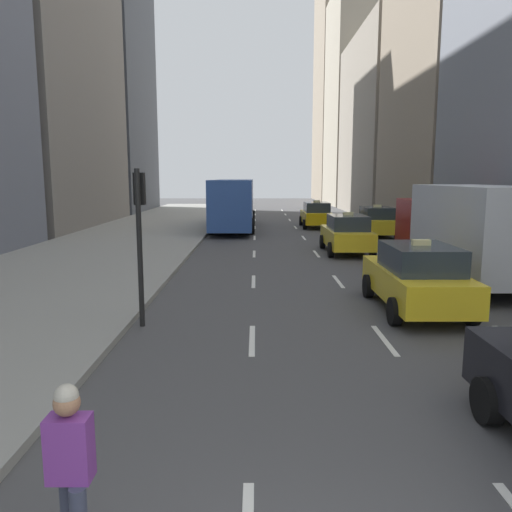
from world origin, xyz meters
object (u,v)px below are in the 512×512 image
(taxi_fourth, at_px, (419,277))
(traffic_light_pole, at_px, (142,222))
(taxi_lead, at_px, (378,222))
(skateboarder, at_px, (73,472))
(taxi_third, at_px, (318,215))
(box_truck, at_px, (466,229))
(city_bus, at_px, (235,202))
(taxi_second, at_px, (349,234))

(taxi_fourth, relative_size, traffic_light_pole, 1.22)
(taxi_lead, height_order, skateboarder, taxi_lead)
(taxi_third, relative_size, traffic_light_pole, 1.22)
(box_truck, relative_size, traffic_light_pole, 2.33)
(city_bus, xyz_separation_m, skateboarder, (-0.05, -29.35, -0.82))
(taxi_fourth, relative_size, city_bus, 0.38)
(taxi_lead, relative_size, city_bus, 0.38)
(taxi_second, height_order, taxi_third, same)
(taxi_lead, bearing_deg, taxi_second, -114.32)
(taxi_lead, distance_m, taxi_fourth, 16.39)
(skateboarder, bearing_deg, box_truck, 56.22)
(taxi_lead, bearing_deg, city_bus, 151.74)
(traffic_light_pole, bearing_deg, taxi_second, 58.96)
(taxi_fourth, xyz_separation_m, skateboarder, (-5.66, -8.68, 0.08))
(taxi_fourth, relative_size, skateboarder, 2.52)
(taxi_third, relative_size, skateboarder, 2.52)
(taxi_second, height_order, skateboarder, taxi_second)
(taxi_third, bearing_deg, taxi_second, -90.00)
(city_bus, bearing_deg, taxi_second, -62.36)
(taxi_lead, xyz_separation_m, traffic_light_pole, (-9.55, -17.41, 1.53))
(skateboarder, height_order, traffic_light_pole, traffic_light_pole)
(taxi_third, bearing_deg, traffic_light_pole, -106.44)
(city_bus, xyz_separation_m, box_truck, (8.41, -16.70, -0.08))
(city_bus, distance_m, skateboarder, 29.36)
(taxi_third, relative_size, box_truck, 0.52)
(box_truck, distance_m, skateboarder, 15.24)
(taxi_second, bearing_deg, traffic_light_pole, -121.04)
(taxi_lead, distance_m, city_bus, 9.59)
(taxi_lead, height_order, traffic_light_pole, traffic_light_pole)
(taxi_third, distance_m, city_bus, 5.76)
(taxi_lead, distance_m, skateboarder, 26.23)
(city_bus, height_order, box_truck, city_bus)
(traffic_light_pole, bearing_deg, city_bus, 87.03)
(traffic_light_pole, bearing_deg, taxi_fourth, 10.62)
(taxi_second, bearing_deg, box_truck, -64.91)
(box_truck, xyz_separation_m, skateboarder, (-8.46, -12.65, -0.75))
(taxi_third, bearing_deg, city_bus, -170.51)
(skateboarder, xyz_separation_m, traffic_light_pole, (-1.09, 7.42, 1.45))
(city_bus, xyz_separation_m, traffic_light_pole, (-1.14, -21.93, 0.62))
(taxi_third, distance_m, taxi_fourth, 21.61)
(taxi_lead, xyz_separation_m, box_truck, (0.00, -12.18, 0.83))
(taxi_second, height_order, box_truck, box_truck)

